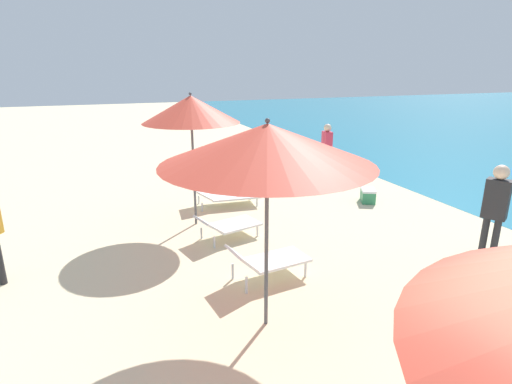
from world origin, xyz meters
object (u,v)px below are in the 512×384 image
(person_walking_near, at_px, (495,206))
(beach_ball, at_px, (275,167))
(lounger_farthest_shoreside, at_px, (225,195))
(cooler_box, at_px, (368,195))
(lounger_farthest_inland, at_px, (228,225))
(person_walking_far, at_px, (327,146))
(umbrella_second, at_px, (267,144))
(lounger_second_shoreside, at_px, (267,260))
(umbrella_farthest, at_px, (191,109))

(person_walking_near, height_order, beach_ball, person_walking_near)
(lounger_farthest_shoreside, xyz_separation_m, cooler_box, (3.45, -1.02, -0.10))
(lounger_farthest_inland, relative_size, person_walking_far, 0.81)
(umbrella_second, height_order, lounger_farthest_inland, umbrella_second)
(umbrella_second, xyz_separation_m, cooler_box, (4.34, 3.82, -2.24))
(umbrella_second, bearing_deg, lounger_second_shoreside, 66.98)
(lounger_second_shoreside, height_order, cooler_box, lounger_second_shoreside)
(umbrella_second, bearing_deg, lounger_farthest_shoreside, 79.58)
(lounger_second_shoreside, bearing_deg, umbrella_farthest, 93.56)
(umbrella_second, bearing_deg, person_walking_near, 2.34)
(lounger_farthest_inland, bearing_deg, cooler_box, -0.81)
(umbrella_second, xyz_separation_m, person_walking_far, (4.46, 6.15, -1.40))
(lounger_farthest_inland, xyz_separation_m, beach_ball, (3.07, 4.76, -0.15))
(lounger_farthest_shoreside, height_order, person_walking_far, person_walking_far)
(beach_ball, distance_m, cooler_box, 3.94)
(lounger_farthest_shoreside, distance_m, person_walking_far, 3.87)
(umbrella_farthest, bearing_deg, lounger_farthest_inland, -67.19)
(lounger_second_shoreside, bearing_deg, lounger_farthest_shoreside, 76.36)
(umbrella_second, bearing_deg, person_walking_far, 54.05)
(person_walking_near, bearing_deg, cooler_box, 58.10)
(lounger_farthest_shoreside, bearing_deg, lounger_farthest_inland, -99.96)
(umbrella_farthest, bearing_deg, lounger_second_shoreside, -79.23)
(person_walking_far, height_order, beach_ball, person_walking_far)
(lounger_farthest_inland, xyz_separation_m, person_walking_far, (4.10, 3.26, 0.73))
(person_walking_far, bearing_deg, person_walking_near, -84.22)
(lounger_second_shoreside, xyz_separation_m, lounger_farthest_inland, (-0.11, 1.79, -0.05))
(lounger_farthest_inland, height_order, person_walking_far, person_walking_far)
(lounger_second_shoreside, xyz_separation_m, cooler_box, (3.87, 2.72, -0.16))
(lounger_farthest_shoreside, bearing_deg, cooler_box, -11.17)
(beach_ball, bearing_deg, umbrella_farthest, -132.77)
(person_walking_near, bearing_deg, lounger_farthest_shoreside, 96.17)
(lounger_second_shoreside, relative_size, lounger_farthest_inland, 1.00)
(umbrella_second, distance_m, cooler_box, 6.20)
(umbrella_second, relative_size, cooler_box, 4.56)
(lounger_second_shoreside, relative_size, person_walking_far, 0.81)
(lounger_second_shoreside, height_order, lounger_farthest_inland, lounger_second_shoreside)
(lounger_farthest_shoreside, distance_m, cooler_box, 3.60)
(lounger_farthest_shoreside, relative_size, beach_ball, 6.36)
(lounger_farthest_shoreside, relative_size, cooler_box, 2.82)
(umbrella_second, relative_size, person_walking_near, 1.52)
(umbrella_farthest, distance_m, cooler_box, 4.96)
(person_walking_near, bearing_deg, umbrella_second, 153.90)
(lounger_farthest_shoreside, xyz_separation_m, lounger_farthest_inland, (-0.53, -1.95, 0.01))
(lounger_second_shoreside, bearing_deg, beach_ball, 58.46)
(cooler_box, bearing_deg, umbrella_farthest, 179.22)
(umbrella_second, bearing_deg, lounger_farthest_inland, 82.94)
(lounger_farthest_inland, distance_m, beach_ball, 5.67)
(beach_ball, bearing_deg, lounger_farthest_shoreside, -132.09)
(umbrella_second, xyz_separation_m, person_walking_near, (4.12, 0.17, -1.32))
(lounger_second_shoreside, distance_m, lounger_farthest_inland, 1.79)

